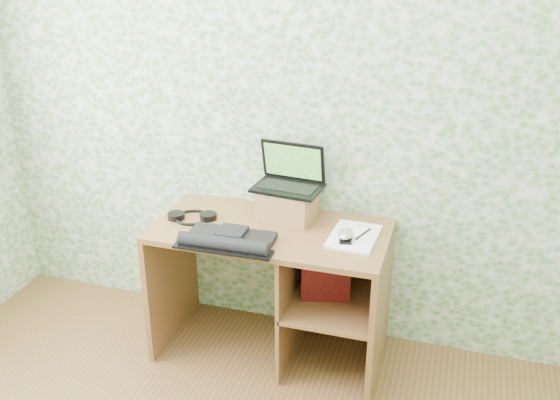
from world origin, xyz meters
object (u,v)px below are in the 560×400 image
(laptop, at_px, (290,177))
(notepad, at_px, (354,237))
(riser, at_px, (288,204))
(keyboard, at_px, (228,240))
(desk, at_px, (287,274))

(laptop, xyz_separation_m, notepad, (0.38, -0.16, -0.21))
(riser, xyz_separation_m, keyboard, (-0.19, -0.37, -0.06))
(desk, height_order, laptop, laptop)
(desk, xyz_separation_m, keyboard, (-0.22, -0.25, 0.29))
(desk, bearing_deg, riser, 104.38)
(keyboard, bearing_deg, notepad, 21.87)
(laptop, bearing_deg, keyboard, -109.72)
(desk, relative_size, laptop, 3.26)
(notepad, bearing_deg, keyboard, -154.05)
(desk, distance_m, keyboard, 0.45)
(riser, bearing_deg, laptop, 90.00)
(riser, distance_m, laptop, 0.14)
(riser, bearing_deg, notepad, -18.46)
(desk, height_order, riser, riser)
(keyboard, relative_size, notepad, 1.53)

